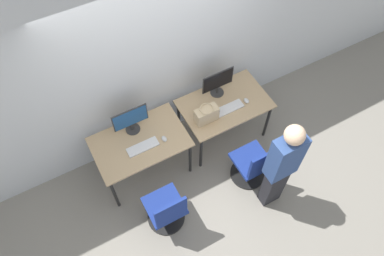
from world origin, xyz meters
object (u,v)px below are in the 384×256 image
office_chair_left (167,211)px  keyboard_right (229,108)px  office_chair_right (253,165)px  keyboard_left (143,147)px  monitor_right (218,82)px  person_right (282,165)px  monitor_left (131,120)px  mouse_right (246,101)px  mouse_left (164,139)px  handbag (206,115)px

office_chair_left → keyboard_right: size_ratio=2.20×
keyboard_right → office_chair_right: 0.81m
keyboard_left → keyboard_right: (1.23, -0.01, 0.00)m
monitor_right → person_right: 1.38m
office_chair_left → monitor_left: bearing=86.6°
office_chair_right → person_right: person_right is taller
mouse_right → office_chair_right: office_chair_right is taller
monitor_left → mouse_right: bearing=-11.8°
mouse_left → keyboard_right: bearing=1.1°
person_right → handbag: bearing=109.4°
mouse_left → keyboard_right: size_ratio=0.23×
person_right → keyboard_right: bearing=91.3°
office_chair_left → monitor_right: (1.29, 1.03, 0.60)m
keyboard_left → keyboard_right: size_ratio=1.00×
office_chair_right → keyboard_right: bearing=87.9°
monitor_left → mouse_left: 0.47m
mouse_right → person_right: person_right is taller
monitor_right → mouse_right: (0.27, -0.31, -0.20)m
person_right → office_chair_right: bearing=97.8°
monitor_left → mouse_right: 1.54m
keyboard_left → handbag: 0.89m
mouse_left → handbag: handbag is taller
office_chair_right → person_right: size_ratio=0.52×
monitor_left → mouse_right: monitor_left is taller
mouse_left → monitor_right: (0.95, 0.33, 0.20)m
keyboard_left → mouse_right: (1.50, -0.01, 0.01)m
monitor_left → office_chair_left: 1.19m
keyboard_right → monitor_left: bearing=166.0°
monitor_left → keyboard_left: bearing=-90.0°
monitor_left → keyboard_left: 0.36m
handbag → monitor_left: bearing=160.3°
monitor_left → keyboard_right: 1.28m
monitor_left → mouse_left: (0.28, -0.32, -0.20)m
office_chair_left → person_right: size_ratio=0.52×
office_chair_left → keyboard_right: office_chair_left is taller
office_chair_left → handbag: bearing=37.1°
mouse_left → monitor_right: bearing=18.9°
keyboard_left → mouse_right: 1.50m
handbag → mouse_right: bearing=0.2°
office_chair_left → mouse_left: bearing=64.1°
monitor_left → person_right: (1.25, -1.37, -0.03)m
monitor_right → office_chair_right: bearing=-91.5°
keyboard_left → person_right: (1.25, -1.07, 0.17)m
office_chair_right → monitor_left: bearing=140.1°
office_chair_left → keyboard_left: bearing=85.2°
monitor_left → monitor_right: same height
keyboard_left → office_chair_right: 1.45m
mouse_left → keyboard_right: (0.95, 0.02, -0.01)m
monitor_left → office_chair_left: (-0.06, -1.03, -0.60)m
office_chair_right → handbag: (-0.32, 0.69, 0.50)m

